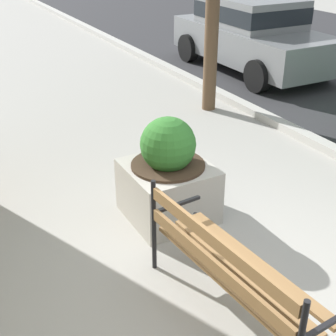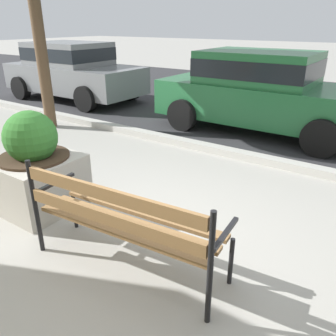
% 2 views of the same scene
% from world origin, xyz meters
% --- Properties ---
extents(ground_plane, '(80.00, 80.00, 0.00)m').
position_xyz_m(ground_plane, '(0.00, 0.00, 0.00)').
color(ground_plane, '#9E9B93').
extents(park_bench, '(1.83, 0.67, 0.95)m').
position_xyz_m(park_bench, '(0.09, -0.27, 0.54)').
color(park_bench, olive).
rests_on(park_bench, ground).
extents(concrete_planter, '(0.89, 0.89, 1.18)m').
position_xyz_m(concrete_planter, '(-1.52, 0.06, 0.49)').
color(concrete_planter, '#A8A399').
rests_on(concrete_planter, ground).
extents(parked_car_grey, '(4.11, 1.94, 1.56)m').
position_xyz_m(parked_car_grey, '(-5.97, 4.56, 0.84)').
color(parked_car_grey, slate).
rests_on(parked_car_grey, ground).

